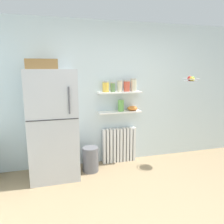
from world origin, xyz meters
TOP-DOWN VIEW (x-y plane):
  - ground_plane at (0.00, 0.50)m, footprint 7.04×7.04m
  - back_wall at (0.00, 2.05)m, footprint 7.04×0.10m
  - refrigerator at (-1.23, 1.66)m, footprint 0.76×0.71m
  - radiator at (-0.03, 1.92)m, footprint 0.64×0.12m
  - wall_shelf_lower at (-0.03, 1.89)m, footprint 0.80×0.22m
  - wall_shelf_upper at (-0.03, 1.89)m, footprint 0.80×0.22m
  - storage_jar_0 at (-0.30, 1.89)m, footprint 0.11×0.11m
  - storage_jar_1 at (-0.16, 1.89)m, footprint 0.08×0.08m
  - storage_jar_2 at (-0.03, 1.89)m, footprint 0.09×0.09m
  - storage_jar_3 at (0.10, 1.89)m, footprint 0.11×0.11m
  - storage_jar_4 at (0.23, 1.89)m, footprint 0.11×0.11m
  - vase at (-0.01, 1.89)m, footprint 0.11×0.11m
  - shelf_bowl at (0.22, 1.89)m, footprint 0.19×0.19m
  - trash_bin at (-0.63, 1.66)m, footprint 0.27×0.27m
  - hanging_fruit_basket at (1.16, 1.49)m, footprint 0.29×0.29m

SIDE VIEW (x-z plane):
  - ground_plane at x=0.00m, z-range 0.00..0.00m
  - trash_bin at x=-0.63m, z-range 0.00..0.43m
  - radiator at x=-0.03m, z-range 0.00..0.66m
  - refrigerator at x=-1.23m, z-range -0.04..1.87m
  - wall_shelf_lower at x=-0.03m, z-range 0.97..1.00m
  - shelf_bowl at x=0.22m, z-range 1.00..1.08m
  - vase at x=-0.01m, z-range 1.00..1.20m
  - back_wall at x=0.00m, z-range 0.00..2.60m
  - wall_shelf_upper at x=-0.03m, z-range 1.33..1.36m
  - storage_jar_1 at x=-0.16m, z-range 1.36..1.53m
  - storage_jar_0 at x=-0.30m, z-range 1.36..1.55m
  - storage_jar_3 at x=0.10m, z-range 1.36..1.56m
  - storage_jar_2 at x=-0.03m, z-range 1.36..1.56m
  - storage_jar_4 at x=0.23m, z-range 1.36..1.59m
  - hanging_fruit_basket at x=1.16m, z-range 1.54..1.63m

